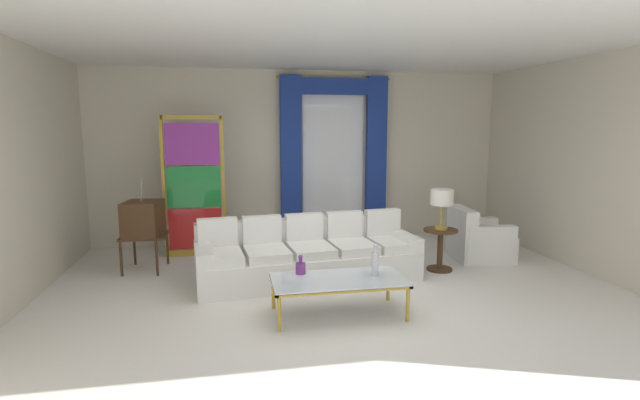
% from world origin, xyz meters
% --- Properties ---
extents(ground_plane, '(16.00, 16.00, 0.00)m').
position_xyz_m(ground_plane, '(0.00, 0.00, 0.00)').
color(ground_plane, white).
extents(wall_rear, '(8.00, 0.12, 3.00)m').
position_xyz_m(wall_rear, '(0.00, 3.06, 1.50)').
color(wall_rear, beige).
rests_on(wall_rear, ground).
extents(wall_left, '(0.12, 7.00, 3.00)m').
position_xyz_m(wall_left, '(-3.66, 0.60, 1.50)').
color(wall_left, beige).
rests_on(wall_left, ground).
extents(wall_right, '(0.12, 7.00, 3.00)m').
position_xyz_m(wall_right, '(3.66, 0.60, 1.50)').
color(wall_right, beige).
rests_on(wall_right, ground).
extents(ceiling_slab, '(8.00, 7.60, 0.04)m').
position_xyz_m(ceiling_slab, '(0.00, 0.80, 3.02)').
color(ceiling_slab, white).
extents(curtained_window, '(2.00, 0.17, 2.70)m').
position_xyz_m(curtained_window, '(0.55, 2.89, 1.74)').
color(curtained_window, white).
rests_on(curtained_window, ground).
extents(couch_white_long, '(2.99, 1.20, 0.86)m').
position_xyz_m(couch_white_long, '(-0.28, 0.78, 0.31)').
color(couch_white_long, white).
rests_on(couch_white_long, ground).
extents(coffee_table, '(1.43, 0.71, 0.41)m').
position_xyz_m(coffee_table, '(-0.15, -0.51, 0.38)').
color(coffee_table, silver).
rests_on(coffee_table, ground).
extents(bottle_blue_decanter, '(0.11, 0.11, 0.22)m').
position_xyz_m(bottle_blue_decanter, '(-0.52, -0.27, 0.48)').
color(bottle_blue_decanter, '#753384').
rests_on(bottle_blue_decanter, coffee_table).
extents(bottle_crystal_tall, '(0.08, 0.08, 0.36)m').
position_xyz_m(bottle_crystal_tall, '(0.28, -0.47, 0.56)').
color(bottle_crystal_tall, silver).
rests_on(bottle_crystal_tall, coffee_table).
extents(vintage_tv, '(0.62, 0.65, 1.35)m').
position_xyz_m(vintage_tv, '(-2.49, 1.59, 0.73)').
color(vintage_tv, '#472D19').
rests_on(vintage_tv, ground).
extents(armchair_white, '(0.90, 0.89, 0.80)m').
position_xyz_m(armchair_white, '(2.47, 1.27, 0.29)').
color(armchair_white, white).
rests_on(armchair_white, ground).
extents(stained_glass_divider, '(0.95, 0.05, 2.20)m').
position_xyz_m(stained_glass_divider, '(-1.83, 2.26, 1.06)').
color(stained_glass_divider, gold).
rests_on(stained_glass_divider, ground).
extents(peacock_figurine, '(0.44, 0.60, 0.50)m').
position_xyz_m(peacock_figurine, '(-1.46, 1.95, 0.22)').
color(peacock_figurine, beige).
rests_on(peacock_figurine, ground).
extents(round_side_table, '(0.48, 0.48, 0.59)m').
position_xyz_m(round_side_table, '(1.64, 0.81, 0.36)').
color(round_side_table, '#472D19').
rests_on(round_side_table, ground).
extents(table_lamp_brass, '(0.32, 0.32, 0.57)m').
position_xyz_m(table_lamp_brass, '(1.64, 0.81, 1.03)').
color(table_lamp_brass, '#B29338').
rests_on(table_lamp_brass, round_side_table).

